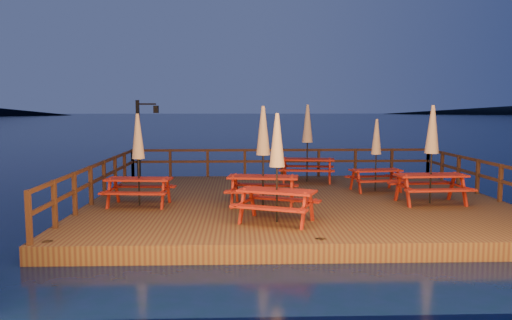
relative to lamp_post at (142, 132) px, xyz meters
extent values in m
plane|color=black|center=(5.39, -4.55, -2.20)|extent=(500.00, 500.00, 0.00)
cube|color=#4A2817|center=(5.39, -4.55, -2.00)|extent=(12.00, 10.00, 0.40)
cylinder|color=#331C10|center=(-0.21, -9.15, -2.50)|extent=(0.24, 0.24, 1.40)
cylinder|color=#331C10|center=(-0.21, 0.05, -2.50)|extent=(0.24, 0.24, 1.40)
cylinder|color=#331C10|center=(5.39, -9.15, -2.50)|extent=(0.24, 0.24, 1.40)
cylinder|color=#331C10|center=(5.39, 0.05, -2.50)|extent=(0.24, 0.24, 1.40)
cylinder|color=#331C10|center=(10.99, 0.05, -2.50)|extent=(0.24, 0.24, 1.40)
cube|color=#331C10|center=(5.39, 0.30, -0.75)|extent=(11.70, 0.06, 0.09)
cube|color=#331C10|center=(5.39, 0.30, -1.19)|extent=(11.70, 0.06, 0.09)
cube|color=#331C10|center=(0.71, 0.30, -1.25)|extent=(0.10, 0.10, 1.10)
cube|color=#331C10|center=(5.39, 0.30, -1.25)|extent=(0.10, 0.10, 1.10)
cube|color=#331C10|center=(10.07, 0.30, -1.25)|extent=(0.10, 0.10, 1.10)
cube|color=#331C10|center=(-0.46, -4.55, -0.75)|extent=(0.06, 9.70, 0.09)
cube|color=#331C10|center=(-0.46, -4.55, -1.19)|extent=(0.06, 9.70, 0.09)
cube|color=#331C10|center=(-0.46, -8.43, -1.25)|extent=(0.10, 0.10, 1.10)
cube|color=#331C10|center=(-0.46, -4.55, -1.25)|extent=(0.10, 0.10, 1.10)
cube|color=#331C10|center=(-0.46, -0.67, -1.25)|extent=(0.10, 0.10, 1.10)
cube|color=#331C10|center=(11.24, -4.55, -0.75)|extent=(0.06, 9.70, 0.09)
cube|color=#331C10|center=(11.24, -4.55, -1.19)|extent=(0.06, 9.70, 0.09)
cube|color=#331C10|center=(11.24, -4.55, -1.25)|extent=(0.10, 0.10, 1.10)
cube|color=#331C10|center=(11.24, -0.67, -1.25)|extent=(0.10, 0.10, 1.10)
cube|color=black|center=(-0.16, 0.00, -0.30)|extent=(0.12, 0.12, 3.00)
cube|color=black|center=(0.19, 0.00, 1.05)|extent=(0.70, 0.06, 0.06)
cube|color=black|center=(0.54, 0.00, 0.85)|extent=(0.18, 0.18, 0.28)
sphere|color=#FFB366|center=(0.54, 0.00, 0.85)|extent=(0.14, 0.14, 0.14)
cube|color=maroon|center=(6.20, -1.10, -0.97)|extent=(2.07, 1.07, 0.05)
cube|color=maroon|center=(6.31, -0.45, -1.30)|extent=(2.00, 0.62, 0.05)
cube|color=maroon|center=(6.10, -1.75, -1.30)|extent=(2.00, 0.62, 0.05)
cube|color=maroon|center=(5.45, -0.61, -1.38)|extent=(0.08, 0.12, 0.82)
cube|color=maroon|center=(5.33, -1.32, -1.38)|extent=(0.08, 0.12, 0.82)
cube|color=maroon|center=(7.07, -0.87, -1.38)|extent=(0.08, 0.12, 0.82)
cube|color=maroon|center=(6.95, -1.59, -1.38)|extent=(0.08, 0.12, 0.82)
cylinder|color=black|center=(6.20, -1.10, -0.43)|extent=(0.05, 0.05, 2.74)
cone|color=tan|center=(6.20, -1.10, 0.34)|extent=(0.39, 0.39, 1.37)
sphere|color=black|center=(6.20, -1.10, 0.98)|extent=(0.08, 0.08, 0.08)
cube|color=maroon|center=(0.92, -5.45, -1.05)|extent=(1.84, 0.84, 0.05)
cube|color=maroon|center=(0.97, -4.85, -1.35)|extent=(1.80, 0.43, 0.05)
cube|color=maroon|center=(0.87, -6.04, -1.35)|extent=(1.80, 0.43, 0.05)
cube|color=maroon|center=(0.21, -5.06, -1.42)|extent=(0.07, 0.10, 0.74)
cube|color=maroon|center=(0.15, -5.71, -1.42)|extent=(0.07, 0.10, 0.74)
cube|color=maroon|center=(1.69, -5.18, -1.42)|extent=(0.07, 0.10, 0.74)
cube|color=maroon|center=(1.64, -5.84, -1.42)|extent=(0.07, 0.10, 0.74)
cylinder|color=black|center=(0.92, -5.45, -0.56)|extent=(0.04, 0.04, 2.48)
cone|color=tan|center=(0.92, -5.45, 0.14)|extent=(0.36, 0.36, 1.24)
sphere|color=black|center=(0.92, -5.45, 0.71)|extent=(0.07, 0.07, 0.07)
cube|color=maroon|center=(4.36, -5.56, -0.99)|extent=(2.02, 1.03, 0.05)
cube|color=maroon|center=(4.46, -4.93, -1.31)|extent=(1.95, 0.58, 0.05)
cube|color=maroon|center=(4.27, -6.20, -1.31)|extent=(1.95, 0.58, 0.05)
cube|color=maroon|center=(3.62, -5.09, -1.39)|extent=(0.08, 0.12, 0.80)
cube|color=maroon|center=(3.52, -5.79, -1.39)|extent=(0.08, 0.12, 0.80)
cube|color=maroon|center=(5.21, -5.33, -1.39)|extent=(0.08, 0.12, 0.80)
cube|color=maroon|center=(5.10, -6.03, -1.39)|extent=(0.08, 0.12, 0.80)
cylinder|color=black|center=(4.36, -5.56, -0.46)|extent=(0.05, 0.05, 2.68)
cone|color=tan|center=(4.36, -5.56, 0.29)|extent=(0.39, 0.39, 1.34)
sphere|color=black|center=(4.36, -5.56, 0.91)|extent=(0.07, 0.07, 0.07)
cube|color=maroon|center=(8.15, -3.24, -1.11)|extent=(1.72, 0.87, 0.05)
cube|color=maroon|center=(8.07, -2.70, -1.39)|extent=(1.66, 0.49, 0.05)
cube|color=maroon|center=(8.23, -3.78, -1.39)|extent=(1.66, 0.49, 0.05)
cube|color=maroon|center=(7.43, -3.04, -1.45)|extent=(0.07, 0.10, 0.68)
cube|color=maroon|center=(7.52, -3.64, -1.45)|extent=(0.07, 0.10, 0.68)
cube|color=maroon|center=(8.79, -2.84, -1.45)|extent=(0.07, 0.10, 0.68)
cube|color=maroon|center=(8.87, -3.44, -1.45)|extent=(0.07, 0.10, 0.68)
cylinder|color=black|center=(8.15, -3.24, -0.66)|extent=(0.04, 0.04, 2.28)
cone|color=tan|center=(8.15, -3.24, -0.02)|extent=(0.33, 0.33, 1.14)
sphere|color=black|center=(8.15, -3.24, 0.51)|extent=(0.06, 0.06, 0.06)
cube|color=maroon|center=(4.59, -7.60, -1.04)|extent=(1.94, 1.36, 0.05)
cube|color=maroon|center=(4.83, -7.05, -1.34)|extent=(1.77, 0.97, 0.05)
cube|color=maroon|center=(4.35, -8.16, -1.34)|extent=(1.77, 0.97, 0.05)
cube|color=maroon|center=(4.03, -7.00, -1.42)|extent=(0.09, 0.12, 0.75)
cube|color=maroon|center=(3.77, -7.61, -1.42)|extent=(0.09, 0.12, 0.75)
cube|color=maroon|center=(5.41, -7.60, -1.42)|extent=(0.09, 0.12, 0.75)
cube|color=maroon|center=(5.15, -8.20, -1.42)|extent=(0.09, 0.12, 0.75)
cylinder|color=black|center=(4.59, -7.60, -0.54)|extent=(0.04, 0.04, 2.51)
cone|color=tan|center=(4.59, -7.60, 0.16)|extent=(0.36, 0.36, 1.26)
sphere|color=black|center=(4.59, -7.60, 0.75)|extent=(0.07, 0.07, 0.07)
cube|color=maroon|center=(9.13, -5.41, -0.98)|extent=(1.99, 0.87, 0.05)
cube|color=maroon|center=(9.09, -4.76, -1.31)|extent=(1.96, 0.41, 0.05)
cube|color=maroon|center=(9.16, -6.06, -1.31)|extent=(1.96, 0.41, 0.05)
cube|color=maroon|center=(8.30, -5.10, -1.39)|extent=(0.07, 0.11, 0.81)
cube|color=maroon|center=(8.34, -5.81, -1.39)|extent=(0.07, 0.11, 0.81)
cube|color=maroon|center=(9.91, -5.01, -1.39)|extent=(0.07, 0.11, 0.81)
cube|color=maroon|center=(9.96, -5.72, -1.39)|extent=(0.07, 0.11, 0.81)
cylinder|color=black|center=(9.13, -5.41, -0.44)|extent=(0.05, 0.05, 2.70)
cone|color=tan|center=(9.13, -5.41, 0.31)|extent=(0.39, 0.39, 1.35)
sphere|color=black|center=(9.13, -5.41, 0.94)|extent=(0.08, 0.08, 0.08)
camera|label=1|loc=(3.70, -19.21, 0.92)|focal=35.00mm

